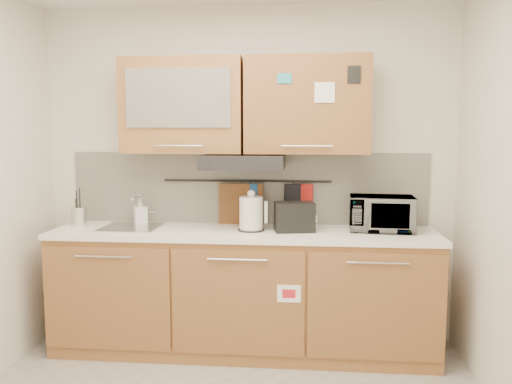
# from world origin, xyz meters

# --- Properties ---
(wall_back) EXTENTS (3.20, 0.00, 3.20)m
(wall_back) POSITION_xyz_m (0.00, 1.50, 1.30)
(wall_back) COLOR silver
(wall_back) RESTS_ON ground
(base_cabinet) EXTENTS (2.80, 0.64, 0.88)m
(base_cabinet) POSITION_xyz_m (0.00, 1.19, 0.41)
(base_cabinet) COLOR #AB783C
(base_cabinet) RESTS_ON floor
(countertop) EXTENTS (2.82, 0.62, 0.04)m
(countertop) POSITION_xyz_m (0.00, 1.19, 0.90)
(countertop) COLOR white
(countertop) RESTS_ON base_cabinet
(backsplash) EXTENTS (2.80, 0.02, 0.56)m
(backsplash) POSITION_xyz_m (0.00, 1.49, 1.20)
(backsplash) COLOR silver
(backsplash) RESTS_ON countertop
(upper_cabinets) EXTENTS (1.82, 0.37, 0.70)m
(upper_cabinets) POSITION_xyz_m (-0.00, 1.32, 1.83)
(upper_cabinets) COLOR #AB783C
(upper_cabinets) RESTS_ON wall_back
(range_hood) EXTENTS (0.60, 0.46, 0.10)m
(range_hood) POSITION_xyz_m (0.00, 1.25, 1.42)
(range_hood) COLOR black
(range_hood) RESTS_ON upper_cabinets
(sink) EXTENTS (0.42, 0.40, 0.26)m
(sink) POSITION_xyz_m (-0.85, 1.21, 0.92)
(sink) COLOR silver
(sink) RESTS_ON countertop
(utensil_rail) EXTENTS (1.30, 0.02, 0.02)m
(utensil_rail) POSITION_xyz_m (0.00, 1.45, 1.26)
(utensil_rail) COLOR black
(utensil_rail) RESTS_ON backsplash
(utensil_crock) EXTENTS (0.13, 0.13, 0.29)m
(utensil_crock) POSITION_xyz_m (-1.27, 1.24, 1.00)
(utensil_crock) COLOR silver
(utensil_crock) RESTS_ON countertop
(kettle) EXTENTS (0.22, 0.19, 0.30)m
(kettle) POSITION_xyz_m (0.06, 1.18, 1.04)
(kettle) COLOR silver
(kettle) RESTS_ON countertop
(toaster) EXTENTS (0.31, 0.22, 0.21)m
(toaster) POSITION_xyz_m (0.38, 1.17, 1.03)
(toaster) COLOR black
(toaster) RESTS_ON countertop
(microwave) EXTENTS (0.48, 0.34, 0.25)m
(microwave) POSITION_xyz_m (1.01, 1.27, 1.05)
(microwave) COLOR #999999
(microwave) RESTS_ON countertop
(soap_bottle) EXTENTS (0.13, 0.13, 0.21)m
(soap_bottle) POSITION_xyz_m (-0.82, 1.34, 1.03)
(soap_bottle) COLOR #999999
(soap_bottle) RESTS_ON countertop
(cutting_board) EXTENTS (0.35, 0.04, 0.43)m
(cutting_board) POSITION_xyz_m (-0.04, 1.44, 1.03)
(cutting_board) COLOR brown
(cutting_board) RESTS_ON utensil_rail
(oven_mitt) EXTENTS (0.12, 0.05, 0.20)m
(oven_mitt) POSITION_xyz_m (0.03, 1.44, 1.14)
(oven_mitt) COLOR navy
(oven_mitt) RESTS_ON utensil_rail
(dark_pouch) EXTENTS (0.15, 0.08, 0.22)m
(dark_pouch) POSITION_xyz_m (0.37, 1.44, 1.13)
(dark_pouch) COLOR black
(dark_pouch) RESTS_ON utensil_rail
(pot_holder) EXTENTS (0.14, 0.07, 0.17)m
(pot_holder) POSITION_xyz_m (0.45, 1.44, 1.15)
(pot_holder) COLOR #A91916
(pot_holder) RESTS_ON utensil_rail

